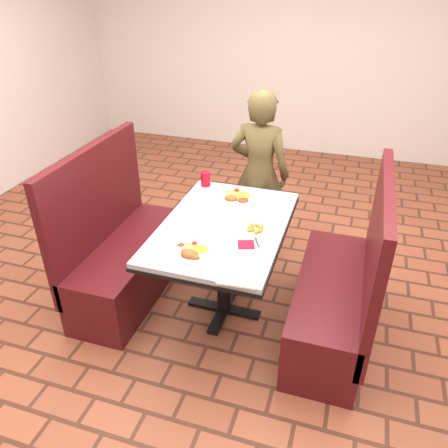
{
  "coord_description": "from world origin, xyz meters",
  "views": [
    {
      "loc": [
        0.76,
        -2.38,
        2.22
      ],
      "look_at": [
        0.0,
        0.0,
        0.75
      ],
      "focal_mm": 35.0,
      "sensor_mm": 36.0,
      "label": 1
    }
  ],
  "objects_px": {
    "dining_table": "(224,236)",
    "diner_person": "(259,174)",
    "booth_bench_right": "(338,297)",
    "plantain_plate": "(256,229)",
    "red_tumbler": "(206,179)",
    "near_dinner_plate": "(193,250)",
    "far_dinner_plate": "(237,196)",
    "booth_bench_left": "(124,255)"
  },
  "relations": [
    {
      "from": "dining_table",
      "to": "red_tumbler",
      "type": "bearing_deg",
      "value": 121.11
    },
    {
      "from": "plantain_plate",
      "to": "booth_bench_left",
      "type": "bearing_deg",
      "value": 178.8
    },
    {
      "from": "near_dinner_plate",
      "to": "plantain_plate",
      "type": "bearing_deg",
      "value": 51.41
    },
    {
      "from": "booth_bench_right",
      "to": "plantain_plate",
      "type": "height_order",
      "value": "booth_bench_right"
    },
    {
      "from": "far_dinner_plate",
      "to": "plantain_plate",
      "type": "xyz_separation_m",
      "value": [
        0.24,
        -0.4,
        -0.01
      ]
    },
    {
      "from": "diner_person",
      "to": "far_dinner_plate",
      "type": "distance_m",
      "value": 0.59
    },
    {
      "from": "booth_bench_left",
      "to": "booth_bench_right",
      "type": "relative_size",
      "value": 1.0
    },
    {
      "from": "dining_table",
      "to": "far_dinner_plate",
      "type": "relative_size",
      "value": 4.23
    },
    {
      "from": "booth_bench_right",
      "to": "near_dinner_plate",
      "type": "relative_size",
      "value": 4.92
    },
    {
      "from": "far_dinner_plate",
      "to": "plantain_plate",
      "type": "distance_m",
      "value": 0.47
    },
    {
      "from": "red_tumbler",
      "to": "far_dinner_plate",
      "type": "bearing_deg",
      "value": -26.32
    },
    {
      "from": "dining_table",
      "to": "near_dinner_plate",
      "type": "bearing_deg",
      "value": -100.41
    },
    {
      "from": "plantain_plate",
      "to": "near_dinner_plate",
      "type": "bearing_deg",
      "value": -128.59
    },
    {
      "from": "plantain_plate",
      "to": "red_tumbler",
      "type": "distance_m",
      "value": 0.77
    },
    {
      "from": "diner_person",
      "to": "near_dinner_plate",
      "type": "distance_m",
      "value": 1.35
    },
    {
      "from": "far_dinner_plate",
      "to": "red_tumbler",
      "type": "bearing_deg",
      "value": 153.68
    },
    {
      "from": "diner_person",
      "to": "far_dinner_plate",
      "type": "bearing_deg",
      "value": 91.36
    },
    {
      "from": "dining_table",
      "to": "far_dinner_plate",
      "type": "distance_m",
      "value": 0.4
    },
    {
      "from": "dining_table",
      "to": "near_dinner_plate",
      "type": "distance_m",
      "value": 0.41
    },
    {
      "from": "dining_table",
      "to": "plantain_plate",
      "type": "bearing_deg",
      "value": -5.53
    },
    {
      "from": "booth_bench_left",
      "to": "near_dinner_plate",
      "type": "xyz_separation_m",
      "value": [
        0.73,
        -0.39,
        0.45
      ]
    },
    {
      "from": "far_dinner_plate",
      "to": "plantain_plate",
      "type": "height_order",
      "value": "far_dinner_plate"
    },
    {
      "from": "near_dinner_plate",
      "to": "red_tumbler",
      "type": "relative_size",
      "value": 2.15
    },
    {
      "from": "booth_bench_right",
      "to": "plantain_plate",
      "type": "bearing_deg",
      "value": -177.87
    },
    {
      "from": "booth_bench_right",
      "to": "diner_person",
      "type": "relative_size",
      "value": 0.84
    },
    {
      "from": "booth_bench_right",
      "to": "diner_person",
      "type": "xyz_separation_m",
      "value": [
        -0.79,
        0.96,
        0.38
      ]
    },
    {
      "from": "booth_bench_left",
      "to": "diner_person",
      "type": "xyz_separation_m",
      "value": [
        0.81,
        0.96,
        0.38
      ]
    },
    {
      "from": "red_tumbler",
      "to": "diner_person",
      "type": "bearing_deg",
      "value": 53.13
    },
    {
      "from": "booth_bench_left",
      "to": "red_tumbler",
      "type": "height_order",
      "value": "booth_bench_left"
    },
    {
      "from": "dining_table",
      "to": "booth_bench_left",
      "type": "relative_size",
      "value": 1.01
    },
    {
      "from": "dining_table",
      "to": "plantain_plate",
      "type": "height_order",
      "value": "plantain_plate"
    },
    {
      "from": "booth_bench_right",
      "to": "red_tumbler",
      "type": "height_order",
      "value": "booth_bench_right"
    },
    {
      "from": "far_dinner_plate",
      "to": "dining_table",
      "type": "bearing_deg",
      "value": -87.02
    },
    {
      "from": "diner_person",
      "to": "far_dinner_plate",
      "type": "height_order",
      "value": "diner_person"
    },
    {
      "from": "near_dinner_plate",
      "to": "plantain_plate",
      "type": "relative_size",
      "value": 1.31
    },
    {
      "from": "diner_person",
      "to": "plantain_plate",
      "type": "height_order",
      "value": "diner_person"
    },
    {
      "from": "diner_person",
      "to": "red_tumbler",
      "type": "relative_size",
      "value": 12.57
    },
    {
      "from": "dining_table",
      "to": "diner_person",
      "type": "distance_m",
      "value": 0.96
    },
    {
      "from": "booth_bench_right",
      "to": "red_tumbler",
      "type": "relative_size",
      "value": 10.6
    },
    {
      "from": "near_dinner_plate",
      "to": "red_tumbler",
      "type": "height_order",
      "value": "red_tumbler"
    },
    {
      "from": "far_dinner_plate",
      "to": "plantain_plate",
      "type": "relative_size",
      "value": 1.54
    },
    {
      "from": "dining_table",
      "to": "red_tumbler",
      "type": "distance_m",
      "value": 0.63
    }
  ]
}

